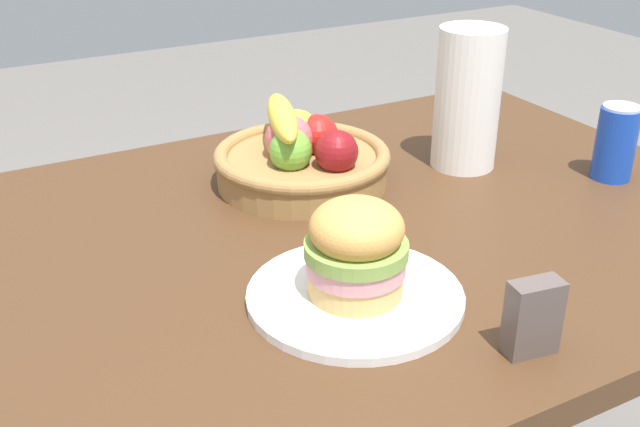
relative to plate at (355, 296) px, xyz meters
name	(u,v)px	position (x,y,z in m)	size (l,w,h in m)	color
dining_table	(310,293)	(0.03, 0.18, -0.11)	(1.40, 0.90, 0.75)	#4C301C
plate	(355,296)	(0.00, 0.00, 0.00)	(0.27, 0.27, 0.01)	white
sandwich	(356,249)	(0.00, 0.00, 0.07)	(0.13, 0.13, 0.12)	#DBAD60
soda_can	(616,143)	(0.57, 0.12, 0.06)	(0.07, 0.07, 0.13)	blue
fruit_basket	(302,157)	(0.10, 0.35, 0.04)	(0.29, 0.29, 0.13)	#9E7542
paper_towel_roll	(467,99)	(0.39, 0.28, 0.11)	(0.11, 0.11, 0.24)	white
napkin_holder	(533,318)	(0.12, -0.18, 0.04)	(0.06, 0.03, 0.09)	#594C47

